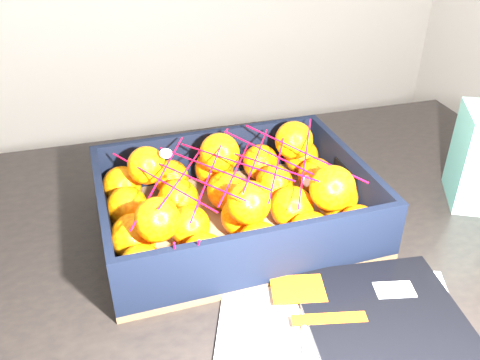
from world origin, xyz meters
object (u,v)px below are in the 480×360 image
object	(u,v)px
produce_crate	(235,211)
retail_carton	(480,157)
table	(266,270)
magazine_stack	(360,350)

from	to	relation	value
produce_crate	retail_carton	size ratio (longest dim) A/B	2.48
table	retail_carton	distance (m)	0.43
retail_carton	produce_crate	bearing A→B (deg)	-158.84
table	retail_carton	xyz separation A→B (m)	(0.39, -0.03, 0.19)
table	magazine_stack	size ratio (longest dim) A/B	2.93
table	magazine_stack	xyz separation A→B (m)	(0.02, -0.29, 0.11)
produce_crate	retail_carton	xyz separation A→B (m)	(0.44, -0.05, 0.06)
table	magazine_stack	distance (m)	0.31
table	produce_crate	xyz separation A→B (m)	(-0.05, 0.02, 0.13)
produce_crate	magazine_stack	bearing A→B (deg)	-77.09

